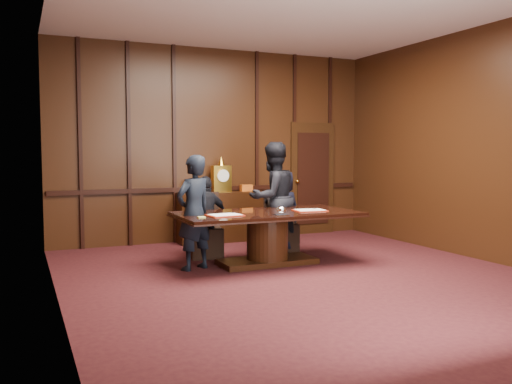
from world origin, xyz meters
TOP-DOWN VIEW (x-y plane):
  - room at (0.07, 0.14)m, footprint 7.00×7.04m
  - sideboard at (0.00, 3.26)m, footprint 1.60×0.45m
  - conference_table at (-0.09, 1.10)m, footprint 2.62×1.32m
  - folder_left at (-0.80, 0.93)m, footprint 0.49×0.38m
  - folder_right at (0.56, 1.00)m, footprint 0.49×0.38m
  - inkstand at (-0.09, 0.65)m, footprint 0.20×0.14m
  - notepad at (-1.17, 0.84)m, footprint 0.11×0.08m
  - chair_left at (-0.73, 1.98)m, footprint 0.55×0.55m
  - chair_right at (0.57, 1.98)m, footprint 0.56×0.56m
  - signatory_left at (-0.74, 1.90)m, footprint 0.78×0.45m
  - signatory_right at (0.56, 1.90)m, footprint 0.71×0.51m
  - witness_left at (-1.16, 1.19)m, footprint 0.68×0.58m
  - witness_right at (0.37, 1.87)m, footprint 1.00×0.86m

SIDE VIEW (x-z plane):
  - chair_left at x=-0.73m, z-range -0.20..0.79m
  - chair_right at x=0.57m, z-range -0.20..0.79m
  - sideboard at x=0.00m, z-range -0.28..1.26m
  - conference_table at x=-0.09m, z-range 0.13..0.89m
  - signatory_left at x=-0.74m, z-range 0.00..1.26m
  - signatory_right at x=0.56m, z-range 0.00..1.34m
  - notepad at x=-1.17m, z-range 0.76..0.77m
  - folder_left at x=-0.80m, z-range 0.76..0.78m
  - folder_right at x=0.56m, z-range 0.76..0.78m
  - witness_left at x=-1.16m, z-range 0.00..1.59m
  - inkstand at x=-0.09m, z-range 0.76..0.87m
  - witness_right at x=0.37m, z-range 0.00..1.78m
  - room at x=0.07m, z-range -0.03..3.47m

